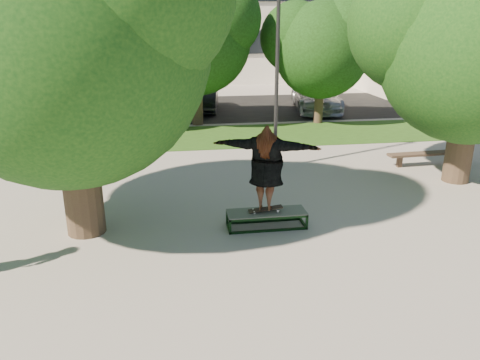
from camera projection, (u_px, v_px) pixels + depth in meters
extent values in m
plane|color=#9E9891|center=(280.00, 239.00, 10.16)|extent=(120.00, 120.00, 0.00)
cube|color=#224212|center=(251.00, 135.00, 19.18)|extent=(30.00, 4.00, 0.02)
cube|color=black|center=(212.00, 108.00, 25.12)|extent=(40.00, 8.00, 0.01)
cylinder|color=#38281E|center=(80.00, 164.00, 9.98)|extent=(0.84, 0.84, 3.20)
sphere|color=#103A11|center=(65.00, 43.00, 9.18)|extent=(5.80, 5.80, 5.80)
cylinder|color=#38281E|center=(462.00, 131.00, 13.33)|extent=(0.76, 0.76, 3.00)
sphere|color=#103A11|center=(475.00, 48.00, 12.59)|extent=(5.20, 5.20, 5.20)
sphere|color=#103A11|center=(419.00, 23.00, 12.92)|extent=(3.90, 3.90, 3.90)
cylinder|color=#38281E|center=(64.00, 100.00, 19.07)|extent=(0.44, 0.44, 2.80)
sphere|color=black|center=(57.00, 48.00, 18.40)|extent=(4.40, 4.40, 4.40)
sphere|color=black|center=(30.00, 33.00, 18.68)|extent=(3.30, 3.30, 3.30)
sphere|color=black|center=(79.00, 27.00, 17.88)|extent=(3.08, 3.08, 3.08)
cylinder|color=#38281E|center=(197.00, 91.00, 20.75)|extent=(0.50, 0.50, 3.00)
sphere|color=black|center=(195.00, 39.00, 20.03)|extent=(4.80, 4.80, 4.80)
sphere|color=black|center=(166.00, 24.00, 20.34)|extent=(3.60, 3.60, 3.60)
sphere|color=black|center=(221.00, 18.00, 19.46)|extent=(3.36, 3.36, 3.36)
cylinder|color=#38281E|center=(319.00, 95.00, 21.13)|extent=(0.40, 0.40, 2.60)
sphere|color=black|center=(322.00, 50.00, 20.50)|extent=(4.20, 4.20, 4.20)
sphere|color=black|center=(295.00, 38.00, 20.77)|extent=(3.15, 3.15, 3.15)
sphere|color=black|center=(347.00, 33.00, 20.00)|extent=(2.94, 2.94, 2.94)
cylinder|color=#2D2D30|center=(277.00, 73.00, 14.00)|extent=(0.12, 0.12, 6.00)
cube|color=black|center=(170.00, 43.00, 32.22)|extent=(27.60, 0.12, 1.60)
cube|color=silver|center=(464.00, 27.00, 31.98)|extent=(15.00, 10.00, 8.00)
cube|color=#475147|center=(267.00, 212.00, 10.64)|extent=(1.80, 0.60, 0.03)
cylinder|color=white|center=(254.00, 213.00, 10.51)|extent=(0.06, 0.03, 0.06)
cylinder|color=white|center=(253.00, 210.00, 10.66)|extent=(0.06, 0.03, 0.06)
cylinder|color=white|center=(278.00, 211.00, 10.58)|extent=(0.06, 0.03, 0.06)
cylinder|color=white|center=(276.00, 208.00, 10.73)|extent=(0.06, 0.03, 0.06)
cube|color=black|center=(266.00, 209.00, 10.61)|extent=(0.78, 0.20, 0.10)
imported|color=brown|center=(266.00, 168.00, 10.29)|extent=(2.43, 1.52, 1.93)
cube|color=#4B3A2D|center=(399.00, 161.00, 15.04)|extent=(0.15, 0.15, 0.38)
cube|color=#4B3A2D|center=(457.00, 158.00, 15.44)|extent=(0.15, 0.15, 0.38)
cube|color=#4B3A2D|center=(429.00, 153.00, 15.17)|extent=(2.85, 0.52, 0.08)
imported|color=#B3B2B8|center=(80.00, 96.00, 23.97)|extent=(2.82, 5.03, 1.61)
imported|color=black|center=(203.00, 98.00, 24.14)|extent=(1.97, 4.28, 1.36)
imported|color=#5E5D62|center=(176.00, 96.00, 24.92)|extent=(2.29, 4.65, 1.27)
imported|color=#B7B7BC|center=(316.00, 95.00, 24.39)|extent=(2.95, 5.62, 1.55)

